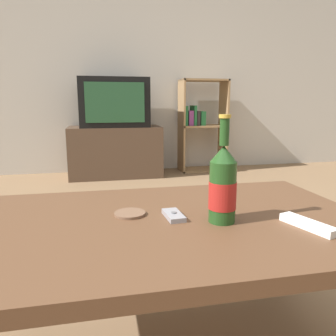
# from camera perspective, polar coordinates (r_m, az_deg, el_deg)

# --- Properties ---
(back_wall) EXTENTS (8.00, 0.05, 2.60)m
(back_wall) POSITION_cam_1_polar(r_m,az_deg,el_deg) (3.94, -9.22, 18.52)
(back_wall) COLOR beige
(back_wall) RESTS_ON ground_plane
(coffee_table) EXTENTS (1.14, 0.72, 0.46)m
(coffee_table) POSITION_cam_1_polar(r_m,az_deg,el_deg) (0.99, 1.06, -12.36)
(coffee_table) COLOR brown
(coffee_table) RESTS_ON ground_plane
(tv_stand) EXTENTS (0.98, 0.48, 0.54)m
(tv_stand) POSITION_cam_1_polar(r_m,az_deg,el_deg) (3.63, -9.13, 2.87)
(tv_stand) COLOR #4C3828
(tv_stand) RESTS_ON ground_plane
(television) EXTENTS (0.71, 0.49, 0.51)m
(television) POSITION_cam_1_polar(r_m,az_deg,el_deg) (3.59, -9.39, 11.18)
(television) COLOR black
(television) RESTS_ON tv_stand
(bookshelf) EXTENTS (0.53, 0.30, 1.06)m
(bookshelf) POSITION_cam_1_polar(r_m,az_deg,el_deg) (3.87, 5.62, 7.69)
(bookshelf) COLOR #99754C
(bookshelf) RESTS_ON ground_plane
(beer_bottle) EXTENTS (0.08, 0.08, 0.30)m
(beer_bottle) POSITION_cam_1_polar(r_m,az_deg,el_deg) (0.92, 9.50, -3.00)
(beer_bottle) COLOR #1E4219
(beer_bottle) RESTS_ON coffee_table
(cell_phone) EXTENTS (0.05, 0.10, 0.02)m
(cell_phone) POSITION_cam_1_polar(r_m,az_deg,el_deg) (0.97, 1.01, -8.24)
(cell_phone) COLOR gray
(cell_phone) RESTS_ON coffee_table
(remote_control) EXTENTS (0.09, 0.16, 0.02)m
(remote_control) POSITION_cam_1_polar(r_m,az_deg,el_deg) (0.96, 23.18, -9.02)
(remote_control) COLOR white
(remote_control) RESTS_ON coffee_table
(coaster) EXTENTS (0.09, 0.09, 0.01)m
(coaster) POSITION_cam_1_polar(r_m,az_deg,el_deg) (1.00, -6.65, -7.89)
(coaster) COLOR brown
(coaster) RESTS_ON coffee_table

